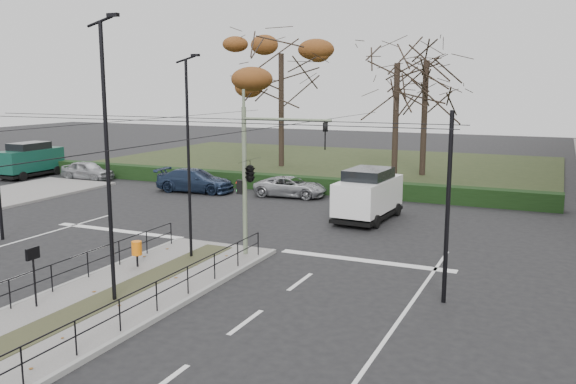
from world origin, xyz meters
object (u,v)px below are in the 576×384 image
(traffic_light, at_px, (252,170))
(parked_car_fourth, at_px, (291,187))
(litter_bin, at_px, (137,249))
(green_van, at_px, (30,159))
(bare_tree_center, at_px, (426,69))
(white_van, at_px, (368,194))
(parked_car_first, at_px, (87,170))
(streetlamp_median_near, at_px, (108,160))
(streetlamp_median_far, at_px, (189,157))
(parked_car_third, at_px, (195,180))
(info_panel, at_px, (33,260))
(bare_tree_near, at_px, (397,71))
(rust_tree, at_px, (281,54))

(traffic_light, bearing_deg, parked_car_fourth, 107.62)
(litter_bin, height_order, green_van, green_van)
(litter_bin, distance_m, green_van, 26.70)
(bare_tree_center, bearing_deg, white_van, -87.67)
(traffic_light, bearing_deg, parked_car_first, 147.25)
(white_van, bearing_deg, streetlamp_median_near, -103.84)
(parked_car_first, height_order, bare_tree_center, bare_tree_center)
(streetlamp_median_far, bearing_deg, parked_car_fourth, 98.20)
(parked_car_third, height_order, green_van, green_van)
(info_panel, xyz_separation_m, bare_tree_near, (2.93, 31.30, 6.10))
(parked_car_first, xyz_separation_m, rust_tree, (9.83, 11.91, 8.52))
(parked_car_fourth, bearing_deg, traffic_light, -167.87)
(traffic_light, xyz_separation_m, white_van, (2.11, 8.51, -2.15))
(litter_bin, xyz_separation_m, bare_tree_center, (4.59, 27.75, 7.02))
(rust_tree, bearing_deg, streetlamp_median_far, -72.52)
(traffic_light, relative_size, streetlamp_median_far, 0.75)
(rust_tree, bearing_deg, bare_tree_near, -7.42)
(rust_tree, bearing_deg, parked_car_first, -129.54)
(info_panel, relative_size, rust_tree, 0.15)
(parked_car_first, bearing_deg, bare_tree_near, -60.87)
(parked_car_fourth, relative_size, green_van, 0.85)
(parked_car_first, relative_size, parked_car_third, 0.79)
(info_panel, distance_m, bare_tree_center, 33.28)
(parked_car_fourth, relative_size, bare_tree_near, 0.41)
(parked_car_first, relative_size, rust_tree, 0.33)
(streetlamp_median_far, xyz_separation_m, bare_tree_near, (1.63, 24.79, 3.63))
(bare_tree_near, bearing_deg, streetlamp_median_far, -93.77)
(bare_tree_center, bearing_deg, rust_tree, 178.73)
(green_van, bearing_deg, traffic_light, -26.24)
(parked_car_fourth, relative_size, rust_tree, 0.37)
(streetlamp_median_near, height_order, parked_car_fourth, streetlamp_median_near)
(streetlamp_median_far, relative_size, rust_tree, 0.64)
(parked_car_third, xyz_separation_m, white_van, (12.42, -3.36, 0.61))
(info_panel, height_order, parked_car_third, info_panel)
(parked_car_third, bearing_deg, bare_tree_center, -47.96)
(white_van, relative_size, green_van, 0.99)
(rust_tree, bearing_deg, green_van, -139.39)
(white_van, relative_size, bare_tree_center, 0.46)
(litter_bin, bearing_deg, info_panel, -92.60)
(streetlamp_median_far, relative_size, green_van, 1.49)
(streetlamp_median_far, bearing_deg, streetlamp_median_near, -84.39)
(info_panel, relative_size, parked_car_fourth, 0.42)
(rust_tree, xyz_separation_m, bare_tree_center, (11.72, -0.26, -1.36))
(rust_tree, height_order, bare_tree_near, rust_tree)
(litter_bin, height_order, parked_car_fourth, parked_car_fourth)
(white_van, distance_m, bare_tree_near, 16.51)
(parked_car_third, relative_size, green_van, 0.98)
(white_van, xyz_separation_m, rust_tree, (-12.37, 16.32, 7.86))
(streetlamp_median_far, xyz_separation_m, bare_tree_center, (3.50, 25.82, 3.79))
(parked_car_third, distance_m, bare_tree_near, 16.81)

